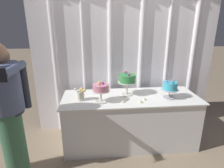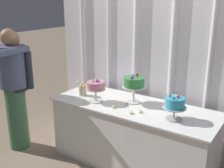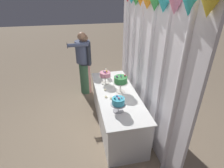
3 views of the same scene
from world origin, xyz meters
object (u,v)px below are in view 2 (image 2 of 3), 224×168
at_px(guest_man_dark_suit, 16,86).
at_px(flower_vase, 83,89).
at_px(tealight_near_left, 131,113).
at_px(tealight_near_right, 140,112).
at_px(cake_display_leftmost, 96,87).
at_px(cake_display_rightmost, 175,104).
at_px(guest_girl_blue_dress, 13,86).
at_px(cake_display_center, 134,83).
at_px(tealight_far_left, 114,107).
at_px(cake_table, 133,135).

bearing_deg(guest_man_dark_suit, flower_vase, 28.22).
xyz_separation_m(flower_vase, tealight_near_left, (0.81, -0.16, -0.08)).
xyz_separation_m(flower_vase, tealight_near_right, (0.88, -0.09, -0.07)).
xyz_separation_m(cake_display_leftmost, cake_display_rightmost, (0.97, 0.04, -0.02)).
bearing_deg(cake_display_rightmost, flower_vase, 177.92).
height_order(tealight_near_right, guest_man_dark_suit, guest_man_dark_suit).
xyz_separation_m(cake_display_leftmost, guest_man_dark_suit, (-1.05, -0.33, -0.09)).
bearing_deg(guest_girl_blue_dress, cake_display_center, 22.43).
bearing_deg(flower_vase, tealight_near_right, -5.53).
bearing_deg(cake_display_rightmost, tealight_near_right, -173.71).
bearing_deg(cake_display_center, tealight_near_left, -64.74).
height_order(cake_display_leftmost, tealight_far_left, cake_display_leftmost).
height_order(cake_table, cake_display_leftmost, cake_display_leftmost).
xyz_separation_m(flower_vase, tealight_far_left, (0.57, -0.14, -0.07)).
height_order(flower_vase, guest_man_dark_suit, guest_man_dark_suit).
relative_size(cake_display_rightmost, tealight_near_right, 6.56).
relative_size(tealight_far_left, tealight_near_right, 0.88).
height_order(cake_display_leftmost, tealight_near_left, cake_display_leftmost).
bearing_deg(cake_display_rightmost, guest_girl_blue_dress, -168.49).
height_order(cake_display_center, guest_girl_blue_dress, guest_girl_blue_dress).
relative_size(cake_display_rightmost, guest_man_dark_suit, 0.18).
xyz_separation_m(tealight_near_left, guest_man_dark_suit, (-1.58, -0.25, 0.09)).
bearing_deg(tealight_far_left, cake_display_rightmost, 8.07).
relative_size(tealight_near_left, guest_girl_blue_dress, 0.03).
bearing_deg(guest_man_dark_suit, tealight_far_left, 11.53).
relative_size(cake_display_rightmost, tealight_far_left, 7.46).
bearing_deg(tealight_near_left, cake_display_center, 115.26).
bearing_deg(tealight_near_right, cake_display_rightmost, 6.29).
bearing_deg(guest_girl_blue_dress, cake_table, 19.04).
distance_m(guest_man_dark_suit, guest_girl_blue_dress, 0.04).
relative_size(cake_display_center, guest_girl_blue_dress, 0.22).
relative_size(cake_display_leftmost, cake_display_rightmost, 1.02).
bearing_deg(guest_man_dark_suit, guest_girl_blue_dress, -87.18).
height_order(cake_display_center, tealight_near_left, cake_display_center).
distance_m(tealight_near_right, guest_girl_blue_dress, 1.70).
bearing_deg(tealight_far_left, cake_table, 53.82).
xyz_separation_m(flower_vase, guest_girl_blue_dress, (-0.77, -0.46, 0.02)).
height_order(cake_display_leftmost, flower_vase, cake_display_leftmost).
bearing_deg(cake_display_center, guest_girl_blue_dress, -157.57).
bearing_deg(flower_vase, cake_display_leftmost, -17.20).
relative_size(cake_display_leftmost, guest_man_dark_suit, 0.18).
relative_size(tealight_far_left, guest_man_dark_suit, 0.02).
bearing_deg(tealight_near_left, tealight_far_left, 174.64).
relative_size(cake_display_rightmost, tealight_near_left, 5.48).
relative_size(flower_vase, tealight_near_right, 4.40).
relative_size(flower_vase, tealight_near_left, 3.67).
distance_m(cake_display_rightmost, tealight_near_right, 0.40).
height_order(cake_display_leftmost, guest_girl_blue_dress, guest_girl_blue_dress).
height_order(cake_display_rightmost, tealight_near_right, cake_display_rightmost).
distance_m(cake_display_leftmost, tealight_far_left, 0.35).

